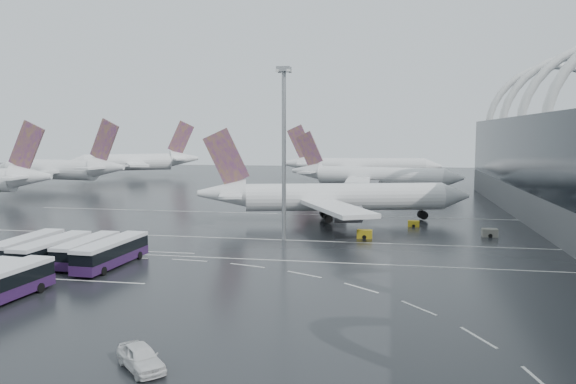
% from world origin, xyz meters
% --- Properties ---
extents(ground, '(420.00, 420.00, 0.00)m').
position_xyz_m(ground, '(0.00, 0.00, 0.00)').
color(ground, black).
rests_on(ground, ground).
extents(lane_marking_near, '(120.00, 0.25, 0.01)m').
position_xyz_m(lane_marking_near, '(0.00, -2.00, 0.01)').
color(lane_marking_near, silver).
rests_on(lane_marking_near, ground).
extents(lane_marking_mid, '(120.00, 0.25, 0.01)m').
position_xyz_m(lane_marking_mid, '(0.00, 12.00, 0.01)').
color(lane_marking_mid, silver).
rests_on(lane_marking_mid, ground).
extents(lane_marking_far, '(120.00, 0.25, 0.01)m').
position_xyz_m(lane_marking_far, '(0.00, 40.00, 0.01)').
color(lane_marking_far, silver).
rests_on(lane_marking_far, ground).
extents(bus_bay_line_south, '(28.00, 0.25, 0.01)m').
position_xyz_m(bus_bay_line_south, '(-24.00, -16.00, 0.01)').
color(bus_bay_line_south, silver).
rests_on(bus_bay_line_south, ground).
extents(bus_bay_line_north, '(28.00, 0.25, 0.01)m').
position_xyz_m(bus_bay_line_north, '(-24.00, 0.00, 0.01)').
color(bus_bay_line_north, silver).
rests_on(bus_bay_line_north, ground).
extents(airliner_main, '(51.58, 44.59, 17.67)m').
position_xyz_m(airliner_main, '(5.56, 32.46, 4.42)').
color(airliner_main, white).
rests_on(airliner_main, ground).
extents(airliner_gate_b, '(49.72, 44.09, 17.31)m').
position_xyz_m(airliner_gate_b, '(11.00, 89.03, 4.33)').
color(airliner_gate_b, white).
rests_on(airliner_gate_b, ground).
extents(airliner_gate_c, '(55.38, 50.59, 19.73)m').
position_xyz_m(airliner_gate_c, '(5.71, 124.31, 4.93)').
color(airliner_gate_c, white).
rests_on(airliner_gate_c, ground).
extents(jet_remote_mid, '(48.43, 39.12, 21.06)m').
position_xyz_m(jet_remote_mid, '(-83.75, 83.82, 5.44)').
color(jet_remote_mid, white).
rests_on(jet_remote_mid, ground).
extents(jet_remote_far, '(45.49, 37.32, 21.61)m').
position_xyz_m(jet_remote_far, '(-79.48, 128.09, 5.58)').
color(jet_remote_far, white).
rests_on(jet_remote_far, ground).
extents(bus_row_near_a, '(3.23, 12.97, 3.18)m').
position_xyz_m(bus_row_near_a, '(-30.01, -8.21, 1.75)').
color(bus_row_near_a, '#2A133C').
rests_on(bus_row_near_a, ground).
extents(bus_row_near_b, '(3.60, 13.39, 3.27)m').
position_xyz_m(bus_row_near_b, '(-25.50, -9.60, 1.80)').
color(bus_row_near_b, '#2A133C').
rests_on(bus_row_near_b, ground).
extents(bus_row_near_c, '(3.06, 12.50, 3.07)m').
position_xyz_m(bus_row_near_c, '(-21.80, -7.63, 1.69)').
color(bus_row_near_c, '#2A133C').
rests_on(bus_row_near_c, ground).
extents(bus_row_near_d, '(3.74, 13.72, 3.35)m').
position_xyz_m(bus_row_near_d, '(-17.58, -9.09, 1.84)').
color(bus_row_near_d, '#2A133C').
rests_on(bus_row_near_d, ground).
extents(van_curve_b, '(5.20, 5.15, 1.78)m').
position_xyz_m(van_curve_b, '(-0.47, -37.31, 0.89)').
color(van_curve_b, silver).
rests_on(van_curve_b, ground).
extents(floodlight_mast, '(2.05, 2.05, 26.69)m').
position_xyz_m(floodlight_mast, '(0.36, 12.10, 16.79)').
color(floodlight_mast, gray).
rests_on(floodlight_mast, ground).
extents(gse_cart_belly_c, '(2.41, 1.42, 1.31)m').
position_xyz_m(gse_cart_belly_c, '(12.71, 15.93, 0.66)').
color(gse_cart_belly_c, '#B09417').
rests_on(gse_cart_belly_c, ground).
extents(gse_cart_belly_d, '(2.41, 1.43, 1.32)m').
position_xyz_m(gse_cart_belly_d, '(32.53, 20.71, 0.66)').
color(gse_cart_belly_d, slate).
rests_on(gse_cart_belly_d, ground).
extents(gse_cart_belly_e, '(1.98, 1.17, 1.08)m').
position_xyz_m(gse_cart_belly_e, '(20.81, 28.56, 0.54)').
color(gse_cart_belly_e, '#B09417').
rests_on(gse_cart_belly_e, ground).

